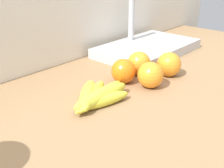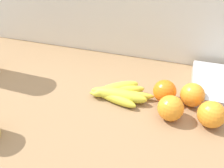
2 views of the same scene
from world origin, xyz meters
TOP-DOWN VIEW (x-y plane):
  - wall_back at (0.00, 0.38)m, footprint 2.19×0.06m
  - banana_bunch at (-0.13, 0.04)m, footprint 0.22×0.15m
  - orange_back_right at (0.05, -0.01)m, footprint 0.08×0.08m
  - orange_back_left at (0.11, 0.08)m, footprint 0.08×0.08m
  - orange_right at (0.02, 0.07)m, footprint 0.08×0.08m
  - orange_far_right at (0.16, 0.00)m, footprint 0.08×0.08m

SIDE VIEW (x-z plane):
  - wall_back at x=0.00m, z-range 0.00..1.30m
  - banana_bunch at x=-0.13m, z-range 0.90..0.95m
  - orange_right at x=0.02m, z-range 0.91..0.98m
  - orange_back_left at x=0.11m, z-range 0.91..0.98m
  - orange_back_right at x=0.05m, z-range 0.91..0.98m
  - orange_far_right at x=0.16m, z-range 0.91..0.99m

